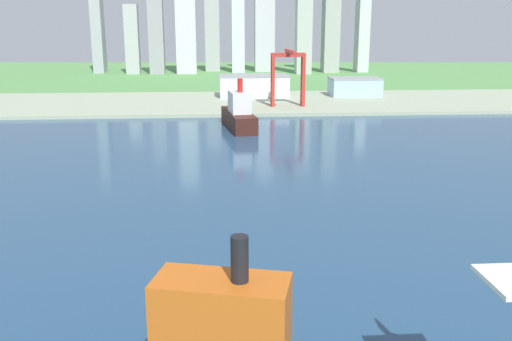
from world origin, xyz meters
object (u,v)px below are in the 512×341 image
object	(u,v)px
port_crane_red	(288,65)
warehouse_main	(254,86)
cargo_ship	(239,115)
warehouse_annex	(355,87)

from	to	relation	value
port_crane_red	warehouse_main	size ratio (longest dim) A/B	0.77
port_crane_red	warehouse_main	bearing A→B (deg)	108.45
cargo_ship	warehouse_annex	world-z (taller)	cargo_ship
warehouse_main	warehouse_annex	size ratio (longest dim) A/B	1.37
port_crane_red	warehouse_annex	distance (m)	95.98
cargo_ship	warehouse_annex	size ratio (longest dim) A/B	1.30
port_crane_red	warehouse_main	distance (m)	71.36
port_crane_red	warehouse_main	xyz separation A→B (m)	(-21.53, 64.53, -21.55)
cargo_ship	port_crane_red	distance (m)	92.76
warehouse_annex	port_crane_red	bearing A→B (deg)	-136.61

